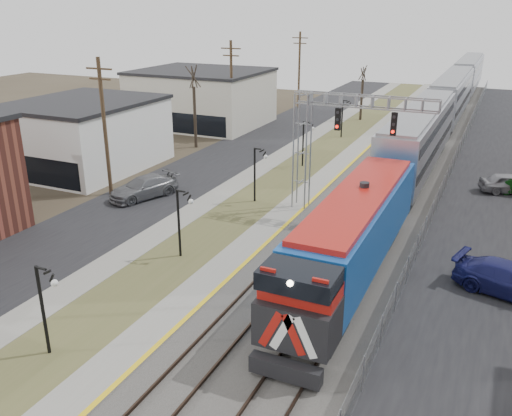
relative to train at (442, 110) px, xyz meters
The scene contains 18 objects.
street_west 26.11m from the train, 130.93° to the right, with size 7.00×120.00×0.04m, color black.
sidewalk 23.43m from the train, 122.52° to the right, with size 2.00×120.00×0.08m, color gray.
grass_median 21.97m from the train, 115.86° to the right, with size 4.00×120.00×0.06m, color #4E512B.
platform 20.84m from the train, 108.34° to the right, with size 2.00×120.00×0.24m, color gray.
ballast_bed 19.86m from the train, 94.38° to the right, with size 8.00×120.00×0.20m, color #595651.
platform_edge 20.57m from the train, 106.00° to the right, with size 0.24×120.00×0.01m, color gold.
track_near 20.09m from the train, 100.12° to the right, with size 1.58×120.00×0.15m.
track_far 19.78m from the train, 90.00° to the right, with size 1.58×120.00×0.15m.
train is the anchor object (origin of this frame).
signal_gantry 27.08m from the train, 99.14° to the right, with size 9.00×1.07×8.15m.
lampposts 37.55m from the train, 104.66° to the right, with size 0.14×62.14×4.00m.
utility_poles 35.79m from the train, 124.04° to the right, with size 0.28×80.28×10.00m.
fence 19.90m from the train, 82.16° to the right, with size 0.04×120.00×1.60m, color gray.
buildings_west 40.33m from the train, 131.08° to the right, with size 14.00×67.00×7.00m.
bare_trees 24.00m from the train, 139.18° to the right, with size 12.30×42.30×5.95m.
car_lot_d 34.49m from the train, 77.41° to the right, with size 2.22×5.46×1.59m, color navy.
car_lot_e 18.40m from the train, 67.02° to the right, with size 1.73×4.31×1.47m, color gray.
car_street_b 34.02m from the train, 120.53° to the right, with size 2.16×5.32×1.54m, color slate.
Camera 1 is at (11.46, -5.38, 13.41)m, focal length 38.00 mm.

